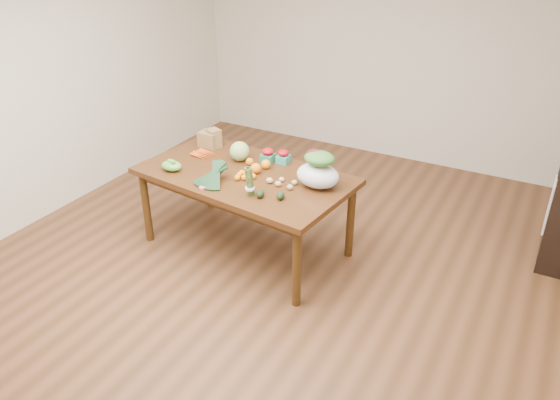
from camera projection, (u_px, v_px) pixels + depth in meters
The scene contains 24 objects.
floor at pixel (267, 278), 4.61m from camera, with size 6.00×6.00×0.00m, color brown.
room_walls at pixel (264, 128), 3.97m from camera, with size 5.02×6.02×2.70m.
dining_table at pixel (246, 211), 4.86m from camera, with size 1.81×1.01×0.75m, color #41210F.
dish_towel at pixel (550, 205), 4.60m from camera, with size 0.02×0.28×0.45m, color white.
paper_bag at pixel (209, 138), 5.17m from camera, with size 0.25×0.21×0.18m, color olive, non-canonical shape.
cabbage at pixel (240, 151), 4.88m from camera, with size 0.18×0.18×0.18m, color #A2BD6D.
strawberry_basket_a at pixel (268, 156), 4.87m from camera, with size 0.11×0.11×0.10m, color red, non-canonical shape.
strawberry_basket_b at pixel (283, 158), 4.86m from camera, with size 0.11×0.11×0.10m, color #B80C18, non-canonical shape.
orange_a at pixel (250, 162), 4.81m from camera, with size 0.07×0.07×0.07m, color #DD600D.
orange_b at pixel (266, 164), 4.75m from camera, with size 0.08×0.08×0.08m, color orange.
orange_c at pixel (256, 168), 4.66m from camera, with size 0.09×0.09×0.09m, color orange.
mandarin_cluster at pixel (245, 174), 4.58m from camera, with size 0.18×0.18×0.08m, color orange, non-canonical shape.
carrots at pixel (203, 154), 5.01m from camera, with size 0.22×0.19×0.03m, color orange, non-canonical shape.
snap_pea_bag at pixel (172, 166), 4.72m from camera, with size 0.19×0.14×0.09m, color #65A638.
kale_bunch at pixel (210, 176), 4.45m from camera, with size 0.32×0.40×0.16m, color black, non-canonical shape.
asparagus_bundle at pixel (250, 181), 4.26m from camera, with size 0.08×0.08×0.25m, color #557C39, non-canonical shape.
potato_a at pixel (270, 181), 4.50m from camera, with size 0.06×0.05×0.05m, color #CCBA75.
potato_b at pixel (278, 184), 4.45m from camera, with size 0.05×0.05×0.05m, color tan.
potato_c at pixel (294, 182), 4.48m from camera, with size 0.05×0.05×0.04m, color tan.
potato_d at pixel (282, 179), 4.53m from camera, with size 0.05×0.04×0.04m, color tan.
potato_e at pixel (290, 187), 4.40m from camera, with size 0.05×0.05×0.05m, color tan.
avocado_a at pixel (260, 194), 4.28m from camera, with size 0.06×0.09×0.06m, color black.
avocado_b at pixel (281, 195), 4.26m from camera, with size 0.06×0.09×0.06m, color black.
salad_bag at pixel (318, 171), 4.40m from camera, with size 0.36×0.27×0.28m, color white, non-canonical shape.
Camera 1 is at (1.89, -3.23, 2.77)m, focal length 35.00 mm.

